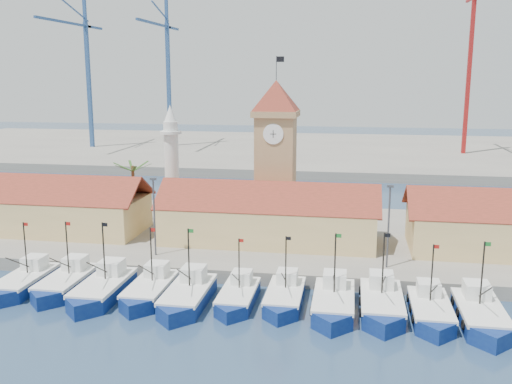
% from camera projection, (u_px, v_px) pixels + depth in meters
% --- Properties ---
extents(ground, '(400.00, 400.00, 0.00)m').
position_uv_depth(ground, '(237.00, 317.00, 52.39)').
color(ground, navy).
rests_on(ground, ground).
extents(quay, '(140.00, 32.00, 1.50)m').
position_uv_depth(quay, '(273.00, 237.00, 75.41)').
color(quay, gray).
rests_on(quay, ground).
extents(terminal, '(240.00, 80.00, 2.00)m').
position_uv_depth(terminal, '(316.00, 151.00, 158.42)').
color(terminal, gray).
rests_on(terminal, ground).
extents(boat_0, '(3.59, 9.83, 7.44)m').
position_uv_depth(boat_0, '(23.00, 283.00, 58.73)').
color(boat_0, navy).
rests_on(boat_0, ground).
extents(boat_1, '(3.65, 10.00, 7.57)m').
position_uv_depth(boat_1, '(65.00, 284.00, 58.47)').
color(boat_1, navy).
rests_on(boat_1, ground).
extents(boat_2, '(3.86, 10.58, 8.01)m').
position_uv_depth(boat_2, '(102.00, 291.00, 56.56)').
color(boat_2, navy).
rests_on(boat_2, ground).
extents(boat_3, '(3.60, 9.87, 7.47)m').
position_uv_depth(boat_3, '(149.00, 291.00, 56.53)').
color(boat_3, navy).
rests_on(boat_3, ground).
extents(boat_4, '(3.79, 10.38, 7.86)m').
position_uv_depth(boat_4, '(187.00, 298.00, 54.82)').
color(boat_4, navy).
rests_on(boat_4, ground).
extents(boat_5, '(3.27, 8.96, 6.78)m').
position_uv_depth(boat_5, '(238.00, 298.00, 55.04)').
color(boat_5, navy).
rests_on(boat_5, ground).
extents(boat_6, '(3.41, 9.35, 7.08)m').
position_uv_depth(boat_6, '(284.00, 298.00, 54.84)').
color(boat_6, navy).
rests_on(boat_6, ground).
extents(boat_7, '(3.79, 10.37, 7.85)m').
position_uv_depth(boat_7, '(333.00, 304.00, 53.21)').
color(boat_7, navy).
rests_on(boat_7, ground).
extents(boat_8, '(3.86, 10.56, 7.99)m').
position_uv_depth(boat_8, '(382.00, 306.00, 52.89)').
color(boat_8, navy).
rests_on(boat_8, ground).
extents(boat_9, '(3.52, 9.63, 7.29)m').
position_uv_depth(boat_9, '(431.00, 312.00, 51.56)').
color(boat_9, navy).
rests_on(boat_9, ground).
extents(boat_10, '(3.82, 10.46, 7.91)m').
position_uv_depth(boat_10, '(481.00, 317.00, 50.40)').
color(boat_10, navy).
rests_on(boat_10, ground).
extents(hall_left, '(31.20, 10.13, 7.61)m').
position_uv_depth(hall_left, '(32.00, 211.00, 76.13)').
color(hall_left, '#DFBC7A').
rests_on(hall_left, quay).
extents(hall_center, '(27.04, 10.13, 7.61)m').
position_uv_depth(hall_center, '(269.00, 221.00, 70.90)').
color(hall_center, '#DFBC7A').
rests_on(hall_center, quay).
extents(clock_tower, '(5.80, 5.80, 22.70)m').
position_uv_depth(clock_tower, '(276.00, 151.00, 75.08)').
color(clock_tower, tan).
rests_on(clock_tower, quay).
extents(minaret, '(3.00, 3.00, 16.30)m').
position_uv_depth(minaret, '(172.00, 163.00, 79.92)').
color(minaret, silver).
rests_on(minaret, quay).
extents(palm_tree, '(5.60, 5.03, 8.39)m').
position_uv_depth(palm_tree, '(134.00, 189.00, 79.50)').
color(palm_tree, brown).
rests_on(palm_tree, quay).
extents(lamp_posts, '(80.70, 0.25, 9.03)m').
position_uv_depth(lamp_posts, '(263.00, 217.00, 62.59)').
color(lamp_posts, '#3F3F44').
rests_on(lamp_posts, quay).
extents(crane_blue_far, '(1.00, 35.39, 40.83)m').
position_uv_depth(crane_blue_far, '(85.00, 63.00, 154.27)').
color(crane_blue_far, '#2A4C81').
rests_on(crane_blue_far, terminal).
extents(crane_blue_near, '(1.00, 32.52, 40.83)m').
position_uv_depth(crane_blue_near, '(166.00, 64.00, 157.11)').
color(crane_blue_near, '#2A4C81').
rests_on(crane_blue_near, terminal).
extents(crane_red_right, '(1.00, 32.63, 46.64)m').
position_uv_depth(crane_red_right, '(472.00, 50.00, 140.68)').
color(crane_red_right, maroon).
rests_on(crane_red_right, terminal).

